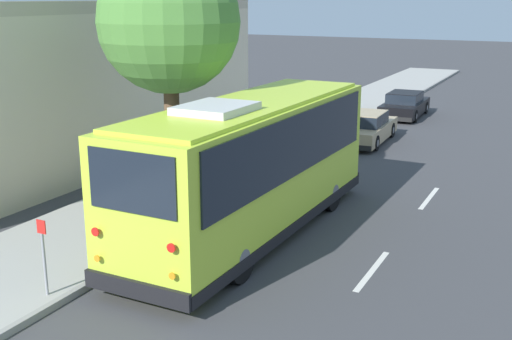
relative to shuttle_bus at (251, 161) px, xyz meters
name	(u,v)px	position (x,y,z in m)	size (l,w,h in m)	color
ground_plane	(258,227)	(0.57, 0.11, -1.96)	(160.00, 160.00, 0.00)	#3D3D3F
sidewalk_slab	(149,205)	(0.57, 3.66, -1.89)	(80.00, 3.90, 0.15)	#A3A099
curb_strip	(208,216)	(0.57, 1.64, -1.89)	(80.00, 0.14, 0.15)	gray
shuttle_bus	(251,161)	(0.00, 0.00, 0.00)	(9.73, 2.73, 3.64)	#BCDB38
parked_sedan_tan	(366,128)	(11.86, 0.60, -1.37)	(4.66, 1.82, 1.28)	tan
parked_sedan_black	(405,105)	(18.50, 0.63, -1.37)	(4.52, 1.91, 1.27)	black
street_tree	(171,13)	(1.04, 2.98, 3.57)	(3.89, 3.89, 7.67)	brown
sign_post_near	(44,257)	(-5.22, 1.97, -0.99)	(0.06, 0.22, 1.59)	gray
sign_post_far	(112,235)	(-3.13, 1.97, -1.24)	(0.06, 0.06, 1.14)	gray
building_backdrop	(35,86)	(3.86, 11.07, 0.76)	(18.26, 8.59, 5.83)	beige
lane_stripe_mid	(372,271)	(-0.83, -3.46, -1.96)	(2.40, 0.14, 0.01)	silver
lane_stripe_ahead	(429,198)	(5.17, -3.46, -1.96)	(2.40, 0.14, 0.01)	silver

